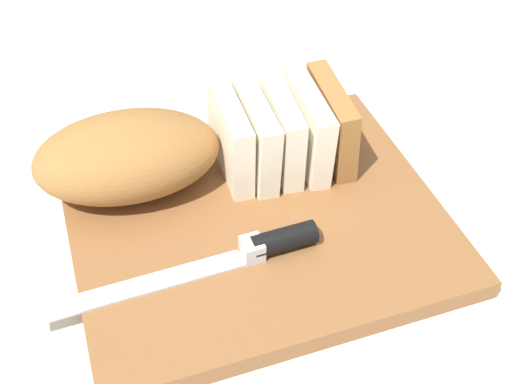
{
  "coord_description": "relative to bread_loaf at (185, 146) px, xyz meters",
  "views": [
    {
      "loc": [
        -0.17,
        -0.43,
        0.5
      ],
      "look_at": [
        0.0,
        0.0,
        0.05
      ],
      "focal_mm": 45.78,
      "sensor_mm": 36.0,
      "label": 1
    }
  ],
  "objects": [
    {
      "name": "bread_knife",
      "position": [
        0.02,
        -0.13,
        -0.03
      ],
      "size": [
        0.27,
        0.02,
        0.02
      ],
      "rotation": [
        0.0,
        0.0,
        3.13
      ],
      "color": "silver",
      "rests_on": "cutting_board"
    },
    {
      "name": "cutting_board",
      "position": [
        0.05,
        -0.08,
        -0.05
      ],
      "size": [
        0.38,
        0.33,
        0.02
      ],
      "primitive_type": "cube",
      "rotation": [
        0.0,
        0.0,
        -0.04
      ],
      "color": "brown",
      "rests_on": "ground_plane"
    },
    {
      "name": "crumb_stray_left",
      "position": [
        0.03,
        -0.14,
        -0.04
      ],
      "size": [
        0.0,
        0.0,
        0.0
      ],
      "primitive_type": "sphere",
      "color": "#996633",
      "rests_on": "cutting_board"
    },
    {
      "name": "crumb_near_knife",
      "position": [
        0.02,
        -0.12,
        -0.04
      ],
      "size": [
        0.01,
        0.01,
        0.01
      ],
      "primitive_type": "sphere",
      "color": "#996633",
      "rests_on": "cutting_board"
    },
    {
      "name": "bread_loaf",
      "position": [
        0.0,
        0.0,
        0.0
      ],
      "size": [
        0.34,
        0.14,
        0.09
      ],
      "rotation": [
        0.0,
        0.0,
        -0.11
      ],
      "color": "#996633",
      "rests_on": "cutting_board"
    },
    {
      "name": "ground_plane",
      "position": [
        0.05,
        -0.08,
        -0.06
      ],
      "size": [
        3.0,
        3.0,
        0.0
      ],
      "primitive_type": "plane",
      "color": "silver"
    },
    {
      "name": "crumb_near_loaf",
      "position": [
        0.05,
        -0.06,
        -0.04
      ],
      "size": [
        0.0,
        0.0,
        0.0
      ],
      "primitive_type": "sphere",
      "color": "#996633",
      "rests_on": "cutting_board"
    }
  ]
}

